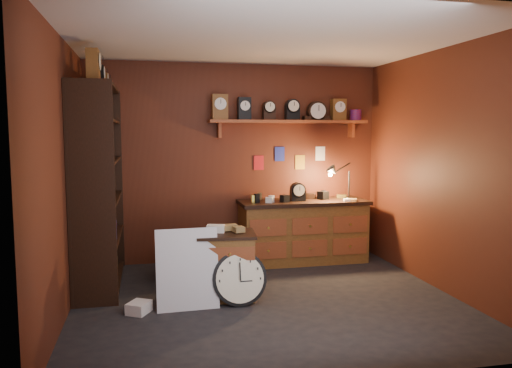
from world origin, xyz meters
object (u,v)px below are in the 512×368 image
object	(u,v)px
workbench	(303,227)
low_cabinet	(226,262)
big_round_clock	(240,279)
shelving_unit	(95,178)

from	to	relation	value
workbench	low_cabinet	distance (m)	1.79
low_cabinet	big_round_clock	world-z (taller)	low_cabinet
big_round_clock	workbench	bearing A→B (deg)	52.46
shelving_unit	low_cabinet	distance (m)	1.80
shelving_unit	low_cabinet	bearing A→B (deg)	-28.77
shelving_unit	workbench	size ratio (longest dim) A/B	1.47
workbench	shelving_unit	bearing A→B (deg)	-169.45
shelving_unit	big_round_clock	bearing A→B (deg)	-34.79
workbench	low_cabinet	size ratio (longest dim) A/B	2.21
low_cabinet	big_round_clock	distance (m)	0.31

